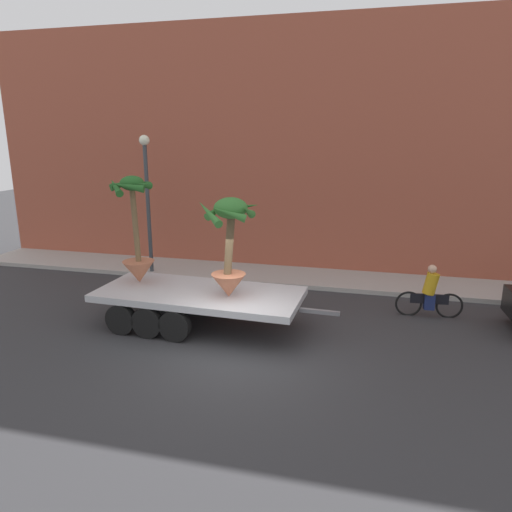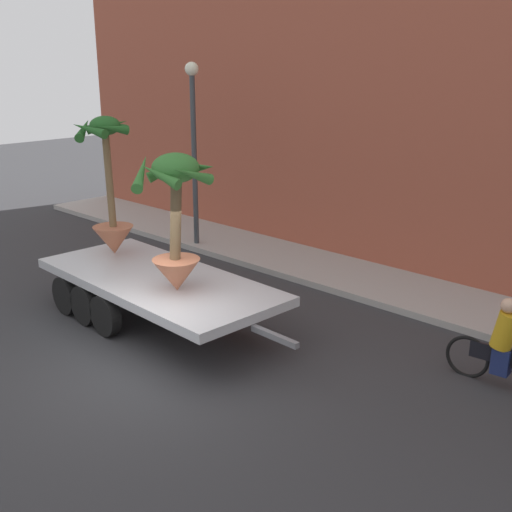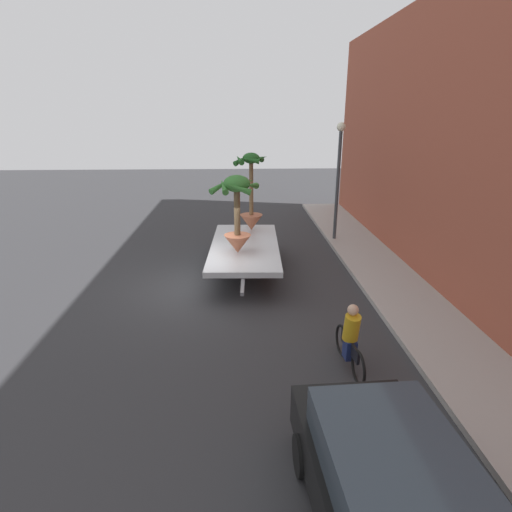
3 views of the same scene
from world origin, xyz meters
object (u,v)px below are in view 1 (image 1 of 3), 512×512
object	(u,v)px
potted_palm_rear	(136,236)
street_lamp	(147,186)
cyclist	(430,294)
flatbed_trailer	(191,298)
potted_palm_middle	(229,245)

from	to	relation	value
potted_palm_rear	street_lamp	world-z (taller)	street_lamp
cyclist	flatbed_trailer	bearing A→B (deg)	-160.90
flatbed_trailer	street_lamp	bearing A→B (deg)	128.32
potted_palm_rear	potted_palm_middle	xyz separation A→B (m)	(2.84, -0.54, 0.05)
cyclist	potted_palm_middle	bearing A→B (deg)	-154.46
potted_palm_rear	street_lamp	xyz separation A→B (m)	(-1.46, 3.68, 0.94)
potted_palm_rear	cyclist	xyz separation A→B (m)	(7.93, 1.89, -1.62)
flatbed_trailer	potted_palm_middle	world-z (taller)	potted_palm_middle
potted_palm_rear	street_lamp	distance (m)	4.06
potted_palm_middle	potted_palm_rear	bearing A→B (deg)	169.25
flatbed_trailer	cyclist	xyz separation A→B (m)	(6.27, 2.17, -0.09)
cyclist	street_lamp	bearing A→B (deg)	169.26
street_lamp	flatbed_trailer	bearing A→B (deg)	-51.68
flatbed_trailer	street_lamp	size ratio (longest dim) A/B	1.33
flatbed_trailer	cyclist	bearing A→B (deg)	19.10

